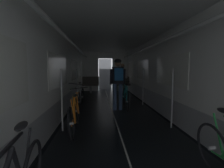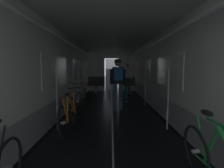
{
  "view_description": "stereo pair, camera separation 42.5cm",
  "coord_description": "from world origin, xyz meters",
  "px_view_note": "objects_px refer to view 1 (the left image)",
  "views": [
    {
      "loc": [
        -0.46,
        -1.69,
        1.4
      ],
      "look_at": [
        0.0,
        3.91,
        0.89
      ],
      "focal_mm": 27.09,
      "sensor_mm": 36.0,
      "label": 1
    },
    {
      "loc": [
        -0.03,
        -1.71,
        1.4
      ],
      "look_at": [
        0.0,
        3.91,
        0.89
      ],
      "focal_mm": 27.09,
      "sensor_mm": 36.0,
      "label": 2
    }
  ],
  "objects_px": {
    "bicycle_silver": "(80,98)",
    "person_cyclist_aisle": "(118,79)",
    "bicycle_teal_in_aisle": "(126,97)",
    "bench_seat_far_left": "(91,83)",
    "bench_seat_far_right": "(122,83)",
    "person_standing_near_bench": "(123,76)",
    "bicycle_orange": "(75,114)"
  },
  "relations": [
    {
      "from": "bench_seat_far_left",
      "to": "bicycle_orange",
      "type": "relative_size",
      "value": 0.58
    },
    {
      "from": "bicycle_silver",
      "to": "bicycle_teal_in_aisle",
      "type": "height_order",
      "value": "bicycle_silver"
    },
    {
      "from": "bench_seat_far_left",
      "to": "bicycle_teal_in_aisle",
      "type": "height_order",
      "value": "bench_seat_far_left"
    },
    {
      "from": "bench_seat_far_right",
      "to": "person_standing_near_bench",
      "type": "xyz_separation_m",
      "value": [
        0.0,
        -0.38,
        0.41
      ]
    },
    {
      "from": "bench_seat_far_left",
      "to": "bicycle_orange",
      "type": "bearing_deg",
      "value": -90.86
    },
    {
      "from": "bicycle_silver",
      "to": "person_standing_near_bench",
      "type": "bearing_deg",
      "value": 59.7
    },
    {
      "from": "bicycle_silver",
      "to": "person_cyclist_aisle",
      "type": "xyz_separation_m",
      "value": [
        1.3,
        -0.35,
        0.69
      ]
    },
    {
      "from": "bench_seat_far_left",
      "to": "bicycle_silver",
      "type": "xyz_separation_m",
      "value": [
        -0.21,
        -3.81,
        -0.19
      ]
    },
    {
      "from": "bench_seat_far_right",
      "to": "bicycle_orange",
      "type": "relative_size",
      "value": 0.58
    },
    {
      "from": "bicycle_orange",
      "to": "person_standing_near_bench",
      "type": "height_order",
      "value": "person_standing_near_bench"
    },
    {
      "from": "bicycle_teal_in_aisle",
      "to": "bicycle_silver",
      "type": "bearing_deg",
      "value": 176.92
    },
    {
      "from": "bench_seat_far_left",
      "to": "person_cyclist_aisle",
      "type": "xyz_separation_m",
      "value": [
        1.1,
        -4.17,
        0.5
      ]
    },
    {
      "from": "bicycle_orange",
      "to": "person_standing_near_bench",
      "type": "relative_size",
      "value": 1.0
    },
    {
      "from": "bench_seat_far_left",
      "to": "bicycle_silver",
      "type": "height_order",
      "value": "bench_seat_far_left"
    },
    {
      "from": "bicycle_orange",
      "to": "person_standing_near_bench",
      "type": "bearing_deg",
      "value": 71.41
    },
    {
      "from": "bench_seat_far_right",
      "to": "person_cyclist_aisle",
      "type": "height_order",
      "value": "person_cyclist_aisle"
    },
    {
      "from": "bicycle_orange",
      "to": "person_cyclist_aisle",
      "type": "xyz_separation_m",
      "value": [
        1.19,
        1.84,
        0.69
      ]
    },
    {
      "from": "bicycle_teal_in_aisle",
      "to": "bench_seat_far_left",
      "type": "bearing_deg",
      "value": 109.87
    },
    {
      "from": "bench_seat_far_right",
      "to": "person_cyclist_aisle",
      "type": "xyz_separation_m",
      "value": [
        -0.7,
        -4.17,
        0.5
      ]
    },
    {
      "from": "bench_seat_far_left",
      "to": "bench_seat_far_right",
      "type": "distance_m",
      "value": 1.8
    },
    {
      "from": "bench_seat_far_left",
      "to": "person_standing_near_bench",
      "type": "bearing_deg",
      "value": -11.79
    },
    {
      "from": "person_cyclist_aisle",
      "to": "bicycle_teal_in_aisle",
      "type": "xyz_separation_m",
      "value": [
        0.31,
        0.27,
        -0.69
      ]
    },
    {
      "from": "bench_seat_far_right",
      "to": "bicycle_orange",
      "type": "xyz_separation_m",
      "value": [
        -1.89,
        -6.0,
        -0.19
      ]
    },
    {
      "from": "bicycle_teal_in_aisle",
      "to": "person_standing_near_bench",
      "type": "xyz_separation_m",
      "value": [
        0.39,
        3.52,
        0.59
      ]
    },
    {
      "from": "bicycle_orange",
      "to": "bicycle_teal_in_aisle",
      "type": "relative_size",
      "value": 1.0
    },
    {
      "from": "person_cyclist_aisle",
      "to": "person_standing_near_bench",
      "type": "bearing_deg",
      "value": 79.48
    },
    {
      "from": "bench_seat_far_right",
      "to": "bicycle_silver",
      "type": "relative_size",
      "value": 0.58
    },
    {
      "from": "person_cyclist_aisle",
      "to": "bicycle_silver",
      "type": "bearing_deg",
      "value": 164.87
    },
    {
      "from": "bicycle_teal_in_aisle",
      "to": "person_cyclist_aisle",
      "type": "bearing_deg",
      "value": -139.46
    },
    {
      "from": "bench_seat_far_right",
      "to": "bicycle_silver",
      "type": "distance_m",
      "value": 4.31
    },
    {
      "from": "bench_seat_far_right",
      "to": "person_standing_near_bench",
      "type": "distance_m",
      "value": 0.55
    },
    {
      "from": "bicycle_silver",
      "to": "bicycle_orange",
      "type": "xyz_separation_m",
      "value": [
        0.12,
        -2.19,
        -0.0
      ]
    }
  ]
}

